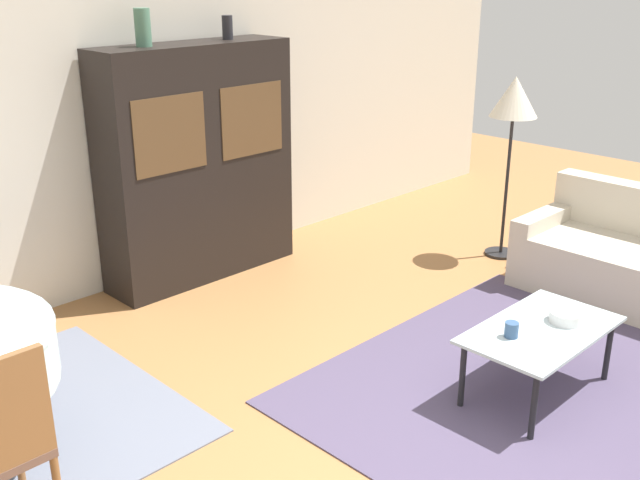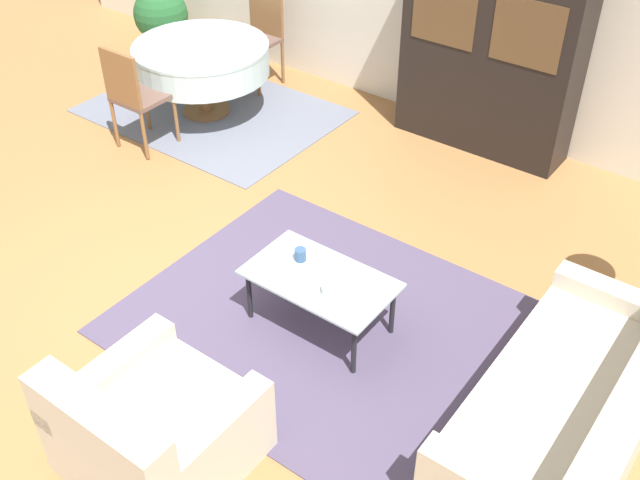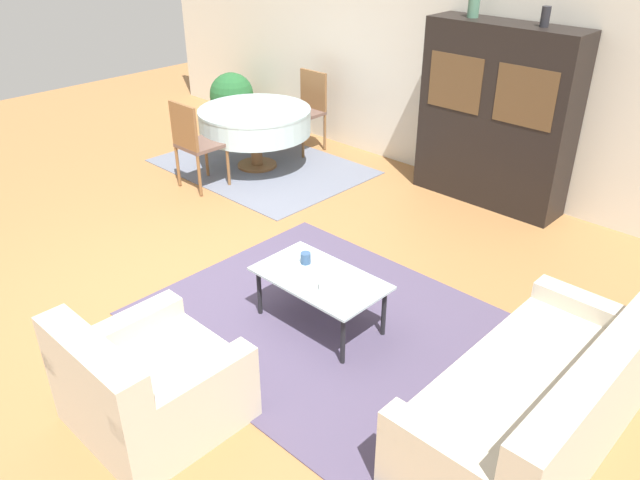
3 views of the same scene
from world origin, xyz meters
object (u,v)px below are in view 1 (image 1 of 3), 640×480
object	(u,v)px
display_cabinet	(198,163)
bowl	(566,317)
floor_lamp	(514,104)
vase_tall	(143,27)
vase_short	(227,27)
cup	(511,330)
coffee_table	(541,335)

from	to	relation	value
display_cabinet	bowl	size ratio (longest dim) A/B	9.36
floor_lamp	vase_tall	bearing A→B (deg)	148.65
vase_short	cup	bearing A→B (deg)	-95.93
display_cabinet	floor_lamp	bearing A→B (deg)	-35.95
coffee_table	floor_lamp	bearing A→B (deg)	37.26
floor_lamp	cup	world-z (taller)	floor_lamp
display_cabinet	floor_lamp	xyz separation A→B (m)	(2.12, -1.53, 0.40)
coffee_table	bowl	distance (m)	0.20
cup	bowl	xyz separation A→B (m)	(0.40, -0.13, -0.01)
floor_lamp	vase_tall	distance (m)	3.03
floor_lamp	cup	xyz separation A→B (m)	(-2.06, -1.33, -0.86)
floor_lamp	vase_tall	world-z (taller)	vase_tall
display_cabinet	vase_tall	distance (m)	1.14
cup	bowl	size ratio (longest dim) A/B	0.45
coffee_table	display_cabinet	world-z (taller)	display_cabinet
coffee_table	vase_short	world-z (taller)	vase_short
floor_lamp	cup	size ratio (longest dim) A/B	17.28
bowl	vase_tall	distance (m)	3.47
display_cabinet	floor_lamp	size ratio (longest dim) A/B	1.19
coffee_table	cup	bearing A→B (deg)	162.45
cup	vase_short	size ratio (longest dim) A/B	0.50
display_cabinet	vase_tall	size ratio (longest dim) A/B	7.04
vase_tall	vase_short	size ratio (longest dim) A/B	1.45
floor_lamp	bowl	world-z (taller)	floor_lamp
coffee_table	floor_lamp	distance (m)	2.50
display_cabinet	cup	bearing A→B (deg)	-88.84
display_cabinet	vase_tall	bearing A→B (deg)	179.87
vase_tall	display_cabinet	bearing A→B (deg)	-0.13
cup	floor_lamp	bearing A→B (deg)	32.85
floor_lamp	vase_short	world-z (taller)	vase_short
bowl	vase_tall	xyz separation A→B (m)	(-0.86, 2.99, 1.54)
floor_lamp	vase_short	xyz separation A→B (m)	(-1.76, 1.54, 0.62)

